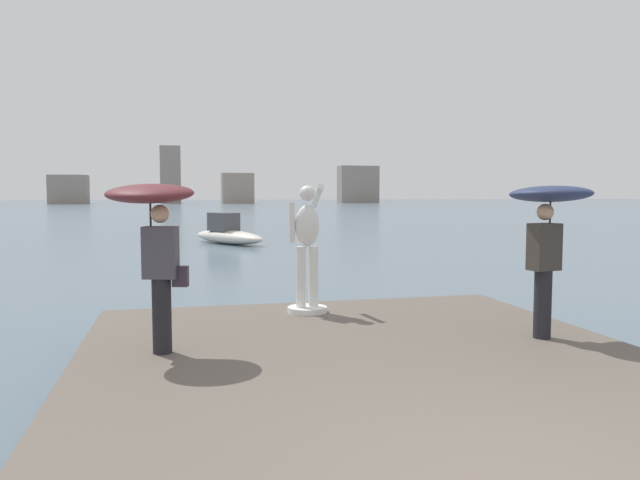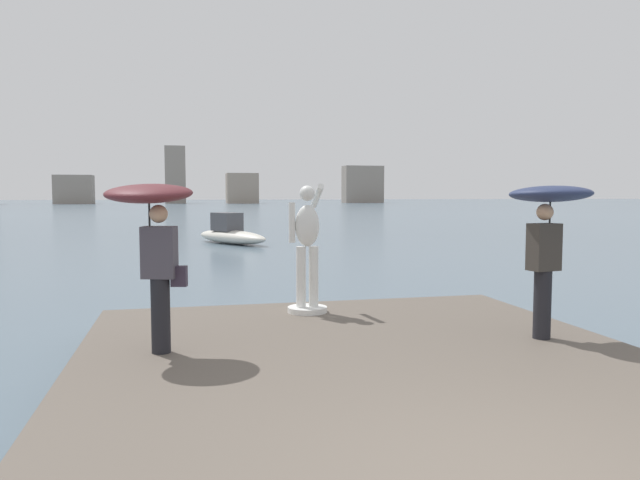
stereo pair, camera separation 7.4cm
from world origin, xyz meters
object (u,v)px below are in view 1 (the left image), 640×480
onlooker_left (154,221)px  onlooker_right (548,218)px  statue_white_figure (307,252)px  boat_mid (227,234)px

onlooker_left → onlooker_right: size_ratio=1.02×
onlooker_right → onlooker_left: bearing=175.4°
statue_white_figure → onlooker_right: statue_white_figure is taller
statue_white_figure → onlooker_left: (-2.22, -1.93, 0.59)m
onlooker_left → onlooker_right: bearing=-4.6°
onlooker_left → boat_mid: bearing=83.0°
statue_white_figure → onlooker_right: 3.58m
boat_mid → statue_white_figure: bearing=-90.8°
onlooker_right → boat_mid: 20.73m
onlooker_right → boat_mid: bearing=96.7°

